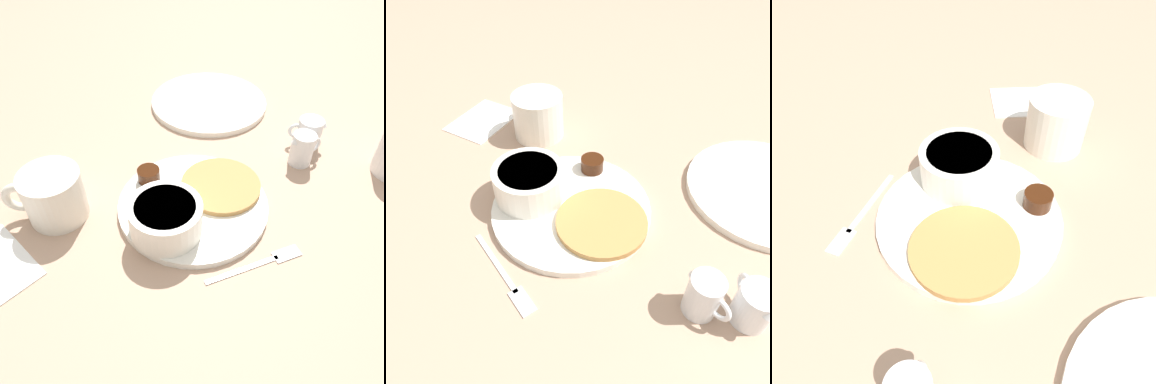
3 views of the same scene
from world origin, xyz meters
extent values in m
plane|color=tan|center=(0.00, 0.00, 0.00)|extent=(4.00, 4.00, 0.00)
cylinder|color=white|center=(0.00, 0.00, 0.01)|extent=(0.24, 0.24, 0.01)
cylinder|color=#B78447|center=(-0.02, -0.05, 0.02)|extent=(0.13, 0.13, 0.01)
cylinder|color=white|center=(0.01, 0.07, 0.04)|extent=(0.11, 0.11, 0.05)
cylinder|color=white|center=(0.01, 0.07, 0.06)|extent=(0.09, 0.09, 0.01)
cylinder|color=#38190A|center=(0.09, -0.01, 0.02)|extent=(0.04, 0.04, 0.02)
cylinder|color=white|center=(0.02, 0.09, 0.02)|extent=(0.04, 0.04, 0.03)
sphere|color=white|center=(0.02, 0.09, 0.04)|extent=(0.02, 0.02, 0.02)
cylinder|color=silver|center=(0.18, 0.12, 0.04)|extent=(0.09, 0.09, 0.08)
torus|color=silver|center=(0.22, 0.15, 0.04)|extent=(0.05, 0.04, 0.06)
cylinder|color=white|center=(-0.11, -0.20, 0.03)|extent=(0.04, 0.04, 0.06)
torus|color=white|center=(-0.13, -0.22, 0.03)|extent=(0.03, 0.03, 0.03)
cone|color=white|center=(-0.10, -0.18, 0.06)|extent=(0.01, 0.01, 0.01)
cylinder|color=white|center=(-0.11, -0.26, 0.03)|extent=(0.05, 0.05, 0.06)
torus|color=white|center=(-0.09, -0.25, 0.03)|extent=(0.03, 0.02, 0.03)
cone|color=white|center=(-0.13, -0.27, 0.05)|extent=(0.02, 0.02, 0.01)
cube|color=silver|center=(-0.12, 0.07, 0.00)|extent=(0.08, 0.10, 0.00)
cube|color=silver|center=(-0.17, 0.01, 0.00)|extent=(0.04, 0.04, 0.00)
cylinder|color=white|center=(0.13, -0.29, 0.01)|extent=(0.25, 0.25, 0.01)
camera|label=1|loc=(-0.21, 0.36, 0.45)|focal=35.00mm
camera|label=2|loc=(-0.38, -0.12, 0.43)|focal=35.00mm
camera|label=3|loc=(-0.10, -0.31, 0.39)|focal=35.00mm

